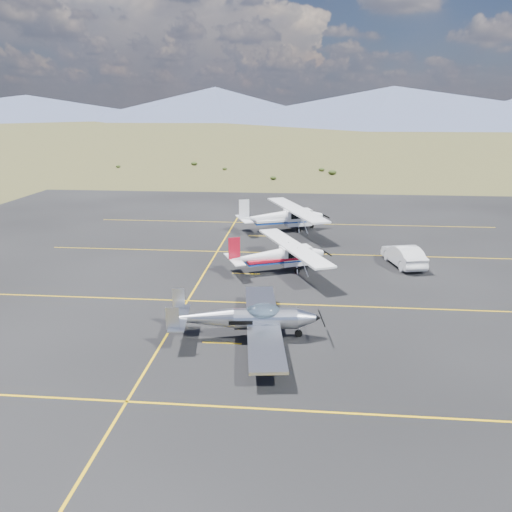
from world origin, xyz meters
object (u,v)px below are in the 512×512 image
(sedan, at_px, (404,255))
(aircraft_cessna, at_px, (279,255))
(aircraft_plain, at_px, (283,216))
(aircraft_low_wing, at_px, (248,319))

(sedan, bearing_deg, aircraft_cessna, -0.29)
(aircraft_cessna, xyz_separation_m, aircraft_plain, (-0.18, 12.46, 0.19))
(aircraft_low_wing, distance_m, aircraft_cessna, 11.24)
(aircraft_cessna, bearing_deg, sedan, -10.63)
(aircraft_low_wing, xyz_separation_m, aircraft_plain, (0.87, 23.65, 0.34))
(sedan, bearing_deg, aircraft_plain, -60.96)
(aircraft_low_wing, xyz_separation_m, sedan, (10.26, 13.30, -0.27))
(aircraft_cessna, height_order, aircraft_plain, aircraft_plain)
(aircraft_cessna, height_order, sedan, aircraft_cessna)
(aircraft_low_wing, bearing_deg, sedan, 45.22)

